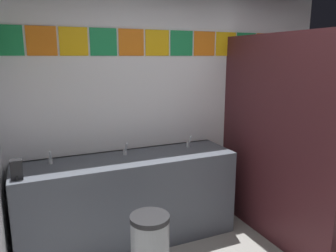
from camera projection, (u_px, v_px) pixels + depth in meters
wall_back at (179, 103)px, 3.64m from camera, size 3.65×0.09×2.65m
vanity_counter at (129, 198)px, 3.24m from camera, size 2.13×0.59×0.88m
faucet_left at (50, 159)px, 2.94m from camera, size 0.04×0.10×0.14m
faucet_center at (126, 150)px, 3.22m from camera, size 0.04×0.10×0.14m
faucet_right at (189, 143)px, 3.50m from camera, size 0.04×0.10×0.14m
soap_dispenser at (16, 170)px, 2.59m from camera, size 0.09×0.09×0.16m
stall_divider at (303, 146)px, 3.01m from camera, size 0.92×1.60×2.07m
toilet at (278, 190)px, 3.83m from camera, size 0.39×0.49×0.74m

